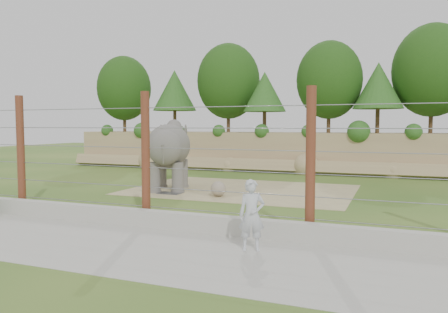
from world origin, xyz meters
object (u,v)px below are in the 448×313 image
(elephant, at_px, (169,156))
(zookeeper, at_px, (252,215))
(stone_ball, at_px, (218,189))
(barrier_fence, at_px, (146,158))

(elephant, bearing_deg, zookeeper, -70.29)
(stone_ball, xyz_separation_m, barrier_fence, (-0.23, -5.26, 1.67))
(zookeeper, bearing_deg, elephant, 108.74)
(stone_ball, bearing_deg, barrier_fence, -92.48)
(elephant, xyz_separation_m, barrier_fence, (2.60, -6.20, 0.41))
(zookeeper, bearing_deg, stone_ball, 97.17)
(stone_ball, relative_size, zookeeper, 0.37)
(elephant, height_order, barrier_fence, barrier_fence)
(stone_ball, distance_m, zookeeper, 7.91)
(elephant, xyz_separation_m, zookeeper, (6.54, -7.90, -0.73))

